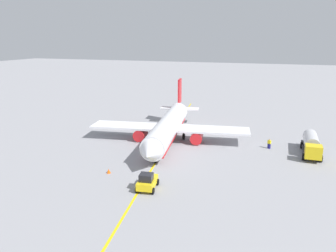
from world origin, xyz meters
name	(u,v)px	position (x,y,z in m)	size (l,w,h in m)	color
ground_plane	(168,142)	(0.00, 0.00, 0.00)	(400.00, 400.00, 0.00)	#939399
airplane	(168,127)	(-0.48, -0.07, 2.71)	(33.26, 29.30, 9.76)	white
fuel_tanker	(311,144)	(-1.42, 24.05, 1.71)	(9.61, 2.87, 3.15)	#2D2D33
pushback_tug	(147,182)	(18.99, 3.77, 1.01)	(3.85, 2.76, 2.20)	yellow
refueling_worker	(269,144)	(-2.19, 17.55, 0.82)	(0.56, 0.63, 1.71)	navy
safety_cone_nose	(109,171)	(16.14, -3.24, 0.32)	(0.58, 0.58, 0.64)	#F2590F
taxi_line_marking	(168,142)	(0.00, 0.00, 0.01)	(73.11, 0.30, 0.01)	yellow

